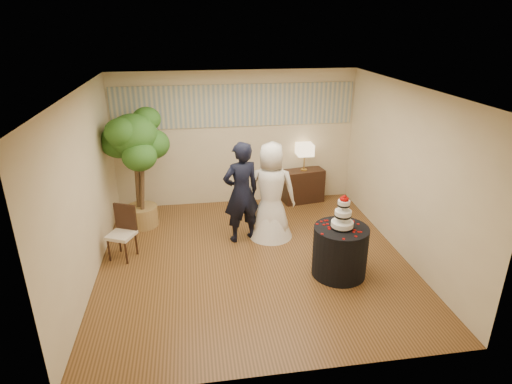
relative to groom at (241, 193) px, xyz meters
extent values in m
cube|color=brown|center=(0.11, -0.74, -0.92)|extent=(5.00, 5.00, 0.00)
cube|color=white|center=(0.11, -0.74, 1.88)|extent=(5.00, 5.00, 0.00)
cube|color=beige|center=(0.11, 1.76, 0.48)|extent=(5.00, 0.06, 2.80)
cube|color=beige|center=(0.11, -3.24, 0.48)|extent=(5.00, 0.06, 2.80)
cube|color=beige|center=(-2.39, -0.74, 0.48)|extent=(0.06, 5.00, 2.80)
cube|color=beige|center=(2.61, -0.74, 0.48)|extent=(0.06, 5.00, 2.80)
cube|color=#AAB09F|center=(0.11, 1.74, 1.18)|extent=(4.90, 0.02, 0.85)
imported|color=black|center=(0.00, 0.00, 0.00)|extent=(0.77, 0.61, 1.83)
imported|color=white|center=(0.54, 0.06, -0.03)|extent=(1.03, 0.98, 1.78)
cylinder|color=black|center=(1.36, -1.36, -0.51)|extent=(1.06, 1.06, 0.80)
cube|color=black|center=(1.53, 1.53, -0.56)|extent=(0.92, 0.52, 0.72)
camera|label=1|loc=(-0.80, -6.85, 2.82)|focal=30.00mm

